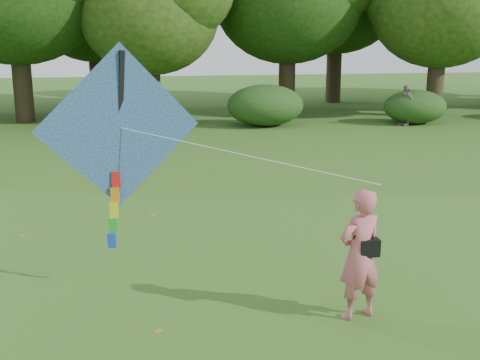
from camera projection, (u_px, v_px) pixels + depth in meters
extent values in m
plane|color=#265114|center=(309.00, 296.00, 9.81)|extent=(100.00, 100.00, 0.00)
imported|color=#C25B67|center=(360.00, 255.00, 8.87)|extent=(0.84, 0.68, 2.00)
imported|color=gray|center=(406.00, 105.00, 27.27)|extent=(0.81, 1.17, 1.84)
cube|color=black|center=(369.00, 247.00, 8.83)|extent=(0.30, 0.20, 0.26)
cylinder|color=black|center=(362.00, 223.00, 8.71)|extent=(0.33, 0.14, 0.47)
cube|color=#2936B5|center=(120.00, 128.00, 9.51)|extent=(2.57, 0.81, 2.65)
cube|color=black|center=(120.00, 127.00, 9.54)|extent=(0.28, 0.50, 2.41)
cylinder|color=white|center=(244.00, 155.00, 9.06)|extent=(3.71, 1.74, 0.67)
cube|color=red|center=(116.00, 180.00, 9.72)|extent=(0.14, 0.06, 0.26)
cube|color=orange|center=(115.00, 195.00, 9.78)|extent=(0.14, 0.06, 0.26)
cube|color=yellow|center=(114.00, 211.00, 9.83)|extent=(0.14, 0.06, 0.26)
cube|color=green|center=(113.00, 226.00, 9.89)|extent=(0.14, 0.06, 0.26)
cube|color=blue|center=(112.00, 241.00, 9.95)|extent=(0.14, 0.06, 0.26)
cylinder|color=#3A2D1E|center=(22.00, 81.00, 28.17)|extent=(0.88, 0.88, 3.85)
cylinder|color=#3A2D1E|center=(152.00, 89.00, 28.25)|extent=(0.80, 0.80, 3.15)
ellipsoid|color=#1E3F11|center=(150.00, 15.00, 27.45)|extent=(6.40, 6.40, 5.44)
cylinder|color=#3A2D1E|center=(287.00, 78.00, 31.22)|extent=(0.86, 0.86, 3.67)
cylinder|color=#3A2D1E|center=(435.00, 82.00, 29.97)|extent=(0.83, 0.83, 3.43)
ellipsoid|color=#1E3F11|center=(441.00, 8.00, 29.11)|extent=(6.80, 6.80, 5.78)
cylinder|color=#3A2D1E|center=(97.00, 74.00, 34.91)|extent=(0.84, 0.84, 3.50)
ellipsoid|color=#1E3F11|center=(93.00, 9.00, 34.03)|extent=(7.00, 7.00, 5.95)
cylinder|color=#3A2D1E|center=(334.00, 68.00, 36.12)|extent=(0.90, 0.90, 4.02)
ellipsoid|color=#264919|center=(107.00, 116.00, 25.37)|extent=(2.66, 2.09, 1.42)
ellipsoid|color=#264919|center=(265.00, 105.00, 27.20)|extent=(3.50, 2.75, 1.88)
ellipsoid|color=#264919|center=(415.00, 107.00, 27.87)|extent=(2.94, 2.31, 1.58)
cube|color=olive|center=(152.00, 215.00, 14.11)|extent=(0.13, 0.14, 0.01)
cube|color=olive|center=(465.00, 202.00, 15.19)|extent=(0.12, 0.09, 0.01)
cube|color=olive|center=(376.00, 177.00, 17.80)|extent=(0.14, 0.13, 0.01)
cube|color=olive|center=(420.00, 169.00, 18.83)|extent=(0.10, 0.13, 0.01)
cube|color=olive|center=(347.00, 173.00, 18.35)|extent=(0.13, 0.09, 0.01)
cube|color=olive|center=(158.00, 331.00, 8.65)|extent=(0.14, 0.13, 0.01)
cube|color=olive|center=(187.00, 184.00, 16.95)|extent=(0.08, 0.12, 0.01)
cube|color=olive|center=(22.00, 235.00, 12.72)|extent=(0.12, 0.09, 0.01)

